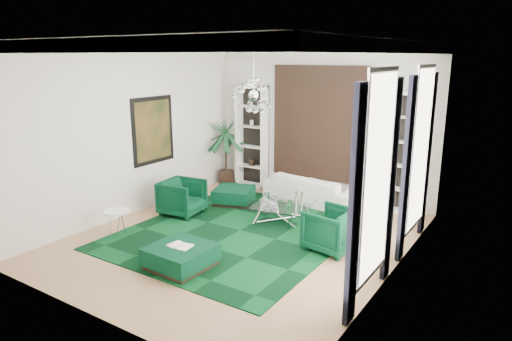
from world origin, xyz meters
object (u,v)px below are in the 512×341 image
Objects in this scene: ottoman_front at (181,257)px; armchair_right at (332,230)px; coffee_table at (283,213)px; ottoman_side at (234,196)px; sofa at (312,189)px; armchair_left at (182,197)px; palm at (226,143)px; side_table at (117,223)px.

armchair_right is at bearing 48.50° from ottoman_front.
coffee_table is 1.33× the size of ottoman_side.
sofa is 3.21m from armchair_left.
palm is at bearing 132.57° from ottoman_side.
palm is (-2.82, 0.22, 0.85)m from sofa.
side_table reaches higher than ottoman_front.
sofa is 2.39× the size of ottoman_front.
side_table is (-2.48, -2.49, 0.04)m from coffee_table.
sofa reaches higher than side_table.
coffee_table is (2.20, 0.82, -0.20)m from armchair_left.
sofa reaches higher than ottoman_front.
sofa is 1.95m from ottoman_side.
coffee_table is at bearing -77.40° from armchair_left.
armchair_right is at bearing 22.95° from side_table.
palm reaches higher than ottoman_side.
coffee_table is (-1.51, 0.81, -0.20)m from armchair_right.
armchair_left is (-2.13, -2.40, 0.06)m from sofa.
ottoman_side is 1.73× the size of side_table.
coffee_table is at bearing -108.98° from armchair_right.
ottoman_side is (-1.59, -1.12, -0.15)m from sofa.
palm is at bearing 6.91° from armchair_left.
armchair_left is 1.00× the size of armchair_right.
armchair_right is at bearing -97.61° from armchair_left.
ottoman_side is 0.38× the size of palm.
armchair_left is 1.40m from ottoman_side.
armchair_left is 1.72× the size of side_table.
sofa is 2.00× the size of coffee_table.
armchair_left reaches higher than ottoman_side.
ottoman_side is at bearing -47.43° from palm.
sofa is at bearing 35.09° from ottoman_side.
side_table is (-2.40, -4.07, -0.10)m from sofa.
coffee_table is at bearing 83.01° from ottoman_front.
coffee_table is at bearing 98.46° from sofa.
armchair_right reaches higher than ottoman_front.
side_table is (-0.27, -1.67, -0.16)m from armchair_left.
ottoman_front is 2.16m from side_table.
armchair_left is 0.37× the size of palm.
ottoman_front is at bearing -61.75° from palm.
ottoman_front is at bearing 92.21° from sofa.
armchair_right is 0.37× the size of palm.
armchair_right is 3.42m from ottoman_side.
palm is (-1.23, 1.34, 1.00)m from ottoman_side.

